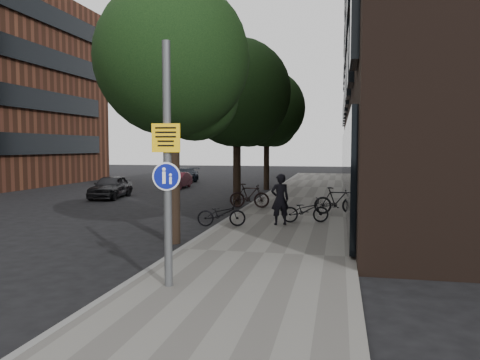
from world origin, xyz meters
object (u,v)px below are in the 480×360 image
(signpost, at_px, (167,164))
(parked_bike_facade_near, at_px, (305,210))
(parked_car_near, at_px, (111,187))
(pedestrian, at_px, (280,199))

(signpost, xyz_separation_m, parked_bike_facade_near, (2.04, 8.23, -1.92))
(parked_car_near, bearing_deg, pedestrian, -42.50)
(pedestrian, bearing_deg, signpost, 58.30)
(signpost, relative_size, parked_bike_facade_near, 2.80)
(pedestrian, xyz_separation_m, parked_car_near, (-10.28, 7.56, -0.37))
(signpost, distance_m, pedestrian, 7.76)
(pedestrian, height_order, parked_bike_facade_near, pedestrian)
(parked_bike_facade_near, bearing_deg, parked_car_near, 42.39)
(signpost, distance_m, parked_car_near, 17.68)
(signpost, bearing_deg, pedestrian, 73.72)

